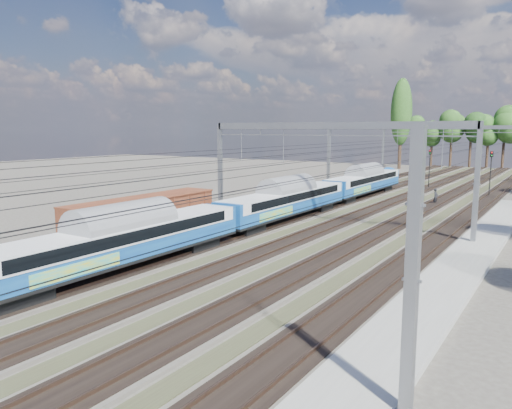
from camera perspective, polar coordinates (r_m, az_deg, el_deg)
The scene contains 9 objects.
track_bed at distance 56.95m, azimuth 14.56°, elevation -0.06°, with size 21.00×130.00×0.34m.
platform at distance 30.25m, azimuth 21.36°, elevation -7.84°, with size 3.00×70.00×0.30m, color gray.
catenary at distance 63.64m, azimuth 17.24°, elevation 6.42°, with size 25.65×130.00×9.00m.
poplar at distance 111.32m, azimuth 16.28°, elevation 10.06°, with size 4.40×4.40×19.04m.
emu_train at distance 45.09m, azimuth 3.34°, elevation 0.93°, with size 2.79×59.01×4.08m.
freight_boxcar at distance 37.50m, azimuth -12.68°, elevation -1.37°, with size 2.70×13.03×3.36m.
worker at distance 59.23m, azimuth 19.84°, elevation 0.82°, with size 0.67×0.44×1.82m, color black.
signal_near at distance 75.25m, azimuth 19.22°, elevation 4.39°, with size 0.35×0.32×5.54m.
signal_far at distance 69.03m, azimuth 25.26°, elevation 3.79°, with size 0.40×0.37×5.68m.
Camera 1 is at (17.38, -8.60, 8.40)m, focal length 35.00 mm.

